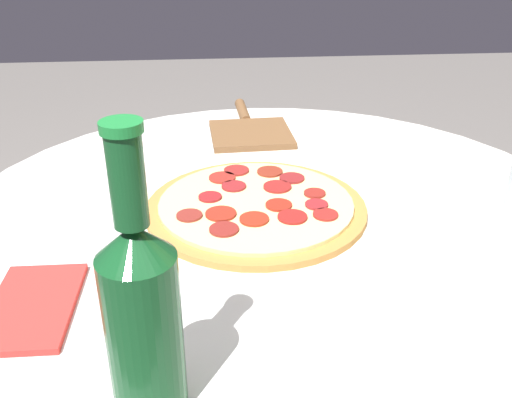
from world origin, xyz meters
TOP-DOWN VIEW (x-y plane):
  - table at (0.00, 0.00)m, footprint 0.97×0.97m
  - pizza at (0.01, -0.03)m, footprint 0.33×0.33m
  - beer_bottle at (0.37, -0.16)m, footprint 0.07×0.07m
  - pizza_paddle at (-0.33, -0.02)m, footprint 0.28×0.16m
  - napkin at (0.22, -0.30)m, footprint 0.16×0.10m

SIDE VIEW (x-z plane):
  - table at x=0.00m, z-range 0.17..0.87m
  - napkin at x=0.22m, z-range 0.70..0.71m
  - pizza_paddle at x=-0.33m, z-range 0.69..0.72m
  - pizza at x=0.01m, z-range 0.70..0.72m
  - beer_bottle at x=0.37m, z-range 0.67..0.94m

